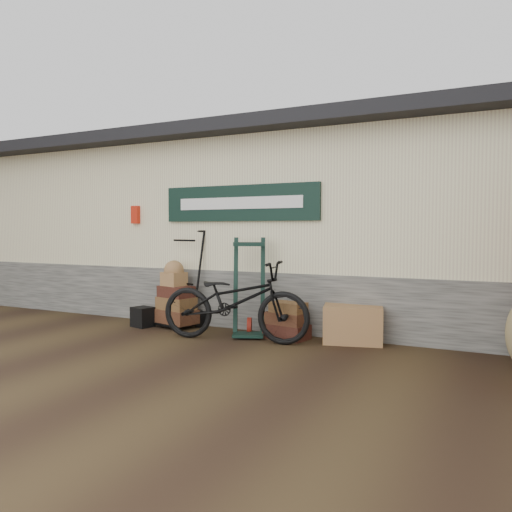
{
  "coord_description": "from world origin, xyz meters",
  "views": [
    {
      "loc": [
        3.29,
        -5.8,
        1.54
      ],
      "look_at": [
        0.02,
        0.9,
        1.15
      ],
      "focal_mm": 35.0,
      "sensor_mm": 36.0,
      "label": 1
    }
  ],
  "objects_px": {
    "porter_trolley": "(184,277)",
    "green_barrow": "(249,287)",
    "suitcase_stack": "(287,320)",
    "bicycle": "(235,297)",
    "black_trunk": "(143,317)",
    "wicker_hamper": "(353,324)"
  },
  "relations": [
    {
      "from": "porter_trolley",
      "to": "green_barrow",
      "type": "xyz_separation_m",
      "value": [
        1.28,
        -0.25,
        -0.07
      ]
    },
    {
      "from": "suitcase_stack",
      "to": "black_trunk",
      "type": "distance_m",
      "value": 2.4
    },
    {
      "from": "wicker_hamper",
      "to": "bicycle",
      "type": "bearing_deg",
      "value": -157.52
    },
    {
      "from": "porter_trolley",
      "to": "bicycle",
      "type": "height_order",
      "value": "porter_trolley"
    },
    {
      "from": "black_trunk",
      "to": "bicycle",
      "type": "distance_m",
      "value": 1.88
    },
    {
      "from": "wicker_hamper",
      "to": "bicycle",
      "type": "height_order",
      "value": "bicycle"
    },
    {
      "from": "suitcase_stack",
      "to": "bicycle",
      "type": "xyz_separation_m",
      "value": [
        -0.59,
        -0.46,
        0.36
      ]
    },
    {
      "from": "green_barrow",
      "to": "suitcase_stack",
      "type": "bearing_deg",
      "value": -14.1
    },
    {
      "from": "suitcase_stack",
      "to": "wicker_hamper",
      "type": "height_order",
      "value": "suitcase_stack"
    },
    {
      "from": "green_barrow",
      "to": "wicker_hamper",
      "type": "height_order",
      "value": "green_barrow"
    },
    {
      "from": "porter_trolley",
      "to": "black_trunk",
      "type": "relative_size",
      "value": 4.99
    },
    {
      "from": "suitcase_stack",
      "to": "bicycle",
      "type": "bearing_deg",
      "value": -142.33
    },
    {
      "from": "green_barrow",
      "to": "bicycle",
      "type": "xyz_separation_m",
      "value": [
        -0.03,
        -0.37,
        -0.09
      ]
    },
    {
      "from": "porter_trolley",
      "to": "green_barrow",
      "type": "relative_size",
      "value": 1.1
    },
    {
      "from": "wicker_hamper",
      "to": "black_trunk",
      "type": "xyz_separation_m",
      "value": [
        -3.3,
        -0.37,
        -0.1
      ]
    },
    {
      "from": "suitcase_stack",
      "to": "green_barrow",
      "type": "bearing_deg",
      "value": -171.59
    },
    {
      "from": "wicker_hamper",
      "to": "bicycle",
      "type": "xyz_separation_m",
      "value": [
        -1.5,
        -0.62,
        0.37
      ]
    },
    {
      "from": "green_barrow",
      "to": "black_trunk",
      "type": "bearing_deg",
      "value": 161.3
    },
    {
      "from": "porter_trolley",
      "to": "suitcase_stack",
      "type": "distance_m",
      "value": 1.92
    },
    {
      "from": "green_barrow",
      "to": "black_trunk",
      "type": "relative_size",
      "value": 4.53
    },
    {
      "from": "bicycle",
      "to": "green_barrow",
      "type": "bearing_deg",
      "value": -13.33
    },
    {
      "from": "wicker_hamper",
      "to": "suitcase_stack",
      "type": "bearing_deg",
      "value": -169.75
    }
  ]
}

